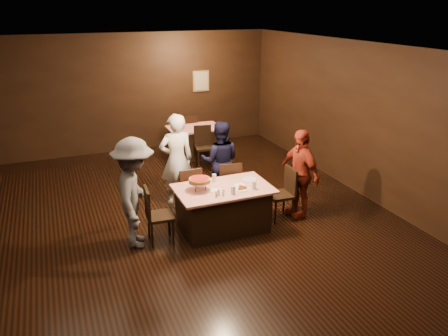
{
  "coord_description": "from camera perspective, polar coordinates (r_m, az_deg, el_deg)",
  "views": [
    {
      "loc": [
        -1.66,
        -6.21,
        3.66
      ],
      "look_at": [
        0.98,
        0.31,
        1.0
      ],
      "focal_mm": 35.0,
      "sensor_mm": 36.0,
      "label": 1
    }
  ],
  "objects": [
    {
      "name": "glass_back",
      "position": [
        7.52,
        -1.29,
        -1.33
      ],
      "size": [
        0.08,
        0.08,
        0.14
      ],
      "primitive_type": "cylinder",
      "color": "silver",
      "rests_on": "main_table"
    },
    {
      "name": "chair_far_left",
      "position": [
        7.95,
        -4.79,
        -2.99
      ],
      "size": [
        0.45,
        0.45,
        0.95
      ],
      "primitive_type": "cube",
      "rotation": [
        0.0,
        0.0,
        3.21
      ],
      "color": "black",
      "rests_on": "ground"
    },
    {
      "name": "diner_red_shirt",
      "position": [
        7.91,
        9.84,
        -0.68
      ],
      "size": [
        0.53,
        1.0,
        1.63
      ],
      "primitive_type": "imported",
      "rotation": [
        0.0,
        0.0,
        -1.43
      ],
      "color": "#9D2E1C",
      "rests_on": "ground"
    },
    {
      "name": "plate_with_slice",
      "position": [
        7.23,
        2.29,
        -2.64
      ],
      "size": [
        0.25,
        0.25,
        0.06
      ],
      "color": "white",
      "rests_on": "main_table"
    },
    {
      "name": "glass_front_right",
      "position": [
        7.24,
        3.97,
        -2.28
      ],
      "size": [
        0.08,
        0.08,
        0.14
      ],
      "primitive_type": "cylinder",
      "color": "silver",
      "rests_on": "main_table"
    },
    {
      "name": "glass_front_left",
      "position": [
        7.04,
        1.21,
        -2.91
      ],
      "size": [
        0.08,
        0.08,
        0.14
      ],
      "primitive_type": "cylinder",
      "color": "silver",
      "rests_on": "main_table"
    },
    {
      "name": "chair_end_right",
      "position": [
        7.87,
        7.38,
        -3.36
      ],
      "size": [
        0.44,
        0.44,
        0.95
      ],
      "primitive_type": "cube",
      "rotation": [
        0.0,
        0.0,
        -1.61
      ],
      "color": "black",
      "rests_on": "ground"
    },
    {
      "name": "napkin_left",
      "position": [
        7.21,
        -1.04,
        -2.9
      ],
      "size": [
        0.21,
        0.21,
        0.01
      ],
      "primitive_type": "cube",
      "rotation": [
        0.0,
        0.0,
        -0.35
      ],
      "color": "white",
      "rests_on": "main_table"
    },
    {
      "name": "napkin_center",
      "position": [
        7.41,
        2.07,
        -2.23
      ],
      "size": [
        0.19,
        0.19,
        0.01
      ],
      "primitive_type": "cube",
      "rotation": [
        0.0,
        0.0,
        0.21
      ],
      "color": "white",
      "rests_on": "main_table"
    },
    {
      "name": "diner_navy_hoodie",
      "position": [
        8.48,
        -0.52,
        0.92
      ],
      "size": [
        0.94,
        0.86,
        1.58
      ],
      "primitive_type": "imported",
      "rotation": [
        0.0,
        0.0,
        2.73
      ],
      "color": "black",
      "rests_on": "ground"
    },
    {
      "name": "chair_end_left",
      "position": [
        7.13,
        -8.36,
        -6.06
      ],
      "size": [
        0.45,
        0.45,
        0.95
      ],
      "primitive_type": "cube",
      "rotation": [
        0.0,
        0.0,
        1.5
      ],
      "color": "black",
      "rests_on": "ground"
    },
    {
      "name": "chair_far_right",
      "position": [
        8.2,
        0.55,
        -2.15
      ],
      "size": [
        0.48,
        0.48,
        0.95
      ],
      "primitive_type": "cube",
      "rotation": [
        0.0,
        0.0,
        3.0
      ],
      "color": "black",
      "rests_on": "ground"
    },
    {
      "name": "back_table",
      "position": [
        11.03,
        -3.82,
        3.4
      ],
      "size": [
        1.3,
        0.9,
        0.77
      ],
      "primitive_type": "cube",
      "color": "red",
      "rests_on": "ground"
    },
    {
      "name": "condiments",
      "position": [
        6.98,
        -0.59,
        -3.3
      ],
      "size": [
        0.17,
        0.1,
        0.09
      ],
      "color": "silver",
      "rests_on": "main_table"
    },
    {
      "name": "chair_back_far",
      "position": [
        11.56,
        -4.78,
        4.64
      ],
      "size": [
        0.44,
        0.44,
        0.95
      ],
      "primitive_type": "cube",
      "rotation": [
        0.0,
        0.0,
        3.19
      ],
      "color": "black",
      "rests_on": "ground"
    },
    {
      "name": "pizza_stand",
      "position": [
        7.15,
        -3.21,
        -1.59
      ],
      "size": [
        0.38,
        0.38,
        0.22
      ],
      "color": "black",
      "rests_on": "main_table"
    },
    {
      "name": "chair_back_near",
      "position": [
        10.37,
        -2.61,
        2.81
      ],
      "size": [
        0.48,
        0.48,
        0.95
      ],
      "primitive_type": "cube",
      "rotation": [
        0.0,
        0.0,
        -0.16
      ],
      "color": "black",
      "rests_on": "ground"
    },
    {
      "name": "diner_white_jacket",
      "position": [
        8.28,
        -6.22,
        1.05
      ],
      "size": [
        0.66,
        0.43,
        1.79
      ],
      "primitive_type": "imported",
      "rotation": [
        0.0,
        0.0,
        3.13
      ],
      "color": "white",
      "rests_on": "ground"
    },
    {
      "name": "diner_grey_knit",
      "position": [
        6.93,
        -11.58,
        -3.26
      ],
      "size": [
        0.95,
        1.29,
        1.79
      ],
      "primitive_type": "imported",
      "rotation": [
        0.0,
        0.0,
        1.3
      ],
      "color": "#58575D",
      "rests_on": "ground"
    },
    {
      "name": "room",
      "position": [
        6.61,
        -6.95,
        7.25
      ],
      "size": [
        10.0,
        10.04,
        3.02
      ],
      "color": "black",
      "rests_on": "ground"
    },
    {
      "name": "main_table",
      "position": [
        7.47,
        -0.08,
        -5.31
      ],
      "size": [
        1.6,
        1.0,
        0.77
      ],
      "primitive_type": "cube",
      "color": "#B21F0B",
      "rests_on": "ground"
    },
    {
      "name": "plate_empty",
      "position": [
        7.63,
        3.33,
        -1.52
      ],
      "size": [
        0.25,
        0.25,
        0.01
      ],
      "primitive_type": "cylinder",
      "color": "white",
      "rests_on": "main_table"
    }
  ]
}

